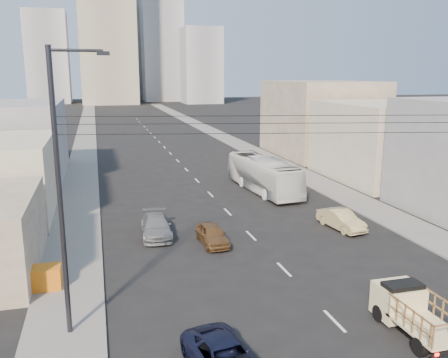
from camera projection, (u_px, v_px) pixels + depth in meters
name	position (u px, v px, depth m)	size (l,w,h in m)	color
ground	(358.00, 345.00, 19.53)	(420.00, 420.00, 0.00)	black
sidewalk_left	(86.00, 138.00, 82.48)	(3.50, 180.00, 0.12)	slate
sidewalk_right	(216.00, 134.00, 88.48)	(3.50, 180.00, 0.12)	slate
lane_dashes	(167.00, 150.00, 69.47)	(0.15, 104.00, 0.01)	silver
flatbed_pickup	(414.00, 309.00, 20.25)	(1.95, 4.41, 1.90)	beige
city_bus	(263.00, 174.00, 44.81)	(2.74, 11.70, 3.26)	silver
sedan_brown	(212.00, 234.00, 31.00)	(1.57, 3.91, 1.33)	brown
sedan_tan	(341.00, 220.00, 34.02)	(1.47, 4.22, 1.39)	tan
sedan_grey	(156.00, 226.00, 32.54)	(1.97, 4.84, 1.40)	slate
streetlamp_left	(62.00, 188.00, 18.99)	(2.36, 0.25, 12.00)	#2D2D33
overhead_wires	(352.00, 124.00, 19.00)	(23.01, 5.02, 0.72)	black
crate_stack	(43.00, 278.00, 24.33)	(1.80, 1.20, 1.14)	orange
bldg_right_mid	(385.00, 141.00, 50.02)	(11.00, 14.00, 8.00)	#BCB597
bldg_right_far	(321.00, 118.00, 65.01)	(12.00, 16.00, 10.00)	gray
bldg_left_far	(4.00, 141.00, 50.44)	(12.00, 16.00, 8.00)	gray
high_rise_tower	(107.00, 20.00, 172.21)	(20.00, 20.00, 60.00)	tan
midrise_ne	(162.00, 51.00, 194.13)	(16.00, 16.00, 40.00)	#92949A
midrise_nw	(48.00, 58.00, 178.84)	(15.00, 15.00, 34.00)	#92949A
midrise_back	(129.00, 48.00, 204.77)	(18.00, 18.00, 44.00)	gray
midrise_east	(201.00, 66.00, 179.64)	(14.00, 14.00, 28.00)	#92949A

